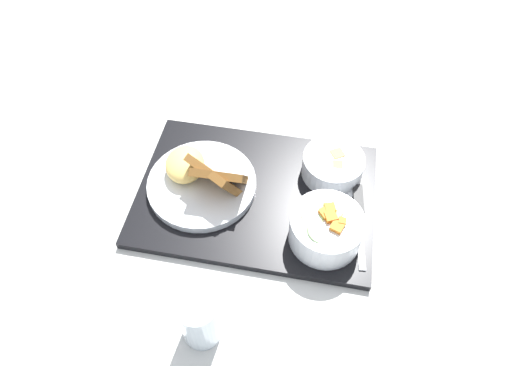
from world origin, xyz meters
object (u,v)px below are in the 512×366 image
Objects in this scene: knife at (358,207)px; bowl_soup at (333,164)px; glass_water at (200,321)px; bowl_salad at (326,228)px; plate_main at (202,178)px; spoon at (348,215)px.

bowl_soup is at bearing -150.87° from knife.
bowl_soup is at bearing -122.77° from glass_water.
plate_main is at bearing -23.12° from bowl_salad.
knife is (-0.05, 0.08, -0.02)m from bowl_soup.
bowl_salad is 1.08× the size of bowl_soup.
spoon is (-0.04, -0.05, -0.03)m from bowl_salad.
bowl_salad is 1.17× the size of glass_water.
knife is (-0.06, -0.06, -0.03)m from bowl_salad.
bowl_salad is 0.07m from spoon.
bowl_salad is 0.26m from glass_water.
plate_main is (0.23, -0.10, -0.01)m from bowl_salad.
bowl_salad is at bearing 83.60° from bowl_soup.
bowl_salad is 0.25m from plate_main.
bowl_soup is at bearing -168.84° from plate_main.
plate_main is 0.29m from knife.
spoon is (-0.03, 0.10, -0.02)m from bowl_soup.
bowl_soup is (-0.02, -0.15, -0.01)m from bowl_salad.
glass_water is at bearing 98.13° from plate_main.
bowl_soup is 0.25m from plate_main.
knife is at bearing -136.63° from glass_water.
bowl_salad is at bearing 156.88° from plate_main.
spoon is at bearing 105.23° from bowl_soup.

